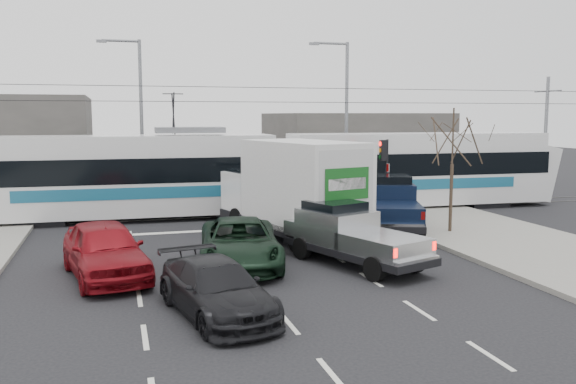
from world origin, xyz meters
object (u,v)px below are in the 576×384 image
object	(u,v)px
traffic_signal	(384,161)
street_lamp_far	(138,111)
navy_pickup	(391,204)
dark_car	(216,289)
tram	(280,172)
green_car	(240,243)
street_lamp_near	(344,111)
bare_tree	(453,142)
box_truck	(295,191)
red_car	(105,250)
silver_pickup	(349,234)

from	to	relation	value
traffic_signal	street_lamp_far	distance (m)	14.47
traffic_signal	navy_pickup	size ratio (longest dim) A/B	0.62
dark_car	tram	bearing A→B (deg)	57.07
navy_pickup	green_car	distance (m)	8.45
traffic_signal	dark_car	bearing A→B (deg)	-130.25
tram	navy_pickup	size ratio (longest dim) A/B	4.97
navy_pickup	green_car	xyz separation A→B (m)	(-7.32, -4.20, -0.37)
tram	green_car	size ratio (longest dim) A/B	5.28
street_lamp_near	green_car	size ratio (longest dim) A/B	1.66
bare_tree	street_lamp_far	xyz separation A→B (m)	(-11.79, 13.50, 1.32)
navy_pickup	street_lamp_far	bearing A→B (deg)	148.33
navy_pickup	dark_car	distance (m)	12.53
box_truck	green_car	size ratio (longest dim) A/B	1.51
red_car	green_car	bearing A→B (deg)	-7.19
red_car	dark_car	distance (m)	5.10
silver_pickup	red_car	size ratio (longest dim) A/B	1.15
bare_tree	red_car	xyz separation A→B (m)	(-13.49, -3.12, -2.94)
bare_tree	navy_pickup	distance (m)	3.60
red_car	dark_car	world-z (taller)	red_car
street_lamp_far	navy_pickup	bearing A→B (deg)	-51.00
street_lamp_near	tram	distance (m)	7.22
silver_pickup	dark_car	bearing A→B (deg)	-161.82
dark_car	silver_pickup	bearing A→B (deg)	26.58
green_car	dark_car	size ratio (longest dim) A/B	1.18
traffic_signal	street_lamp_near	world-z (taller)	street_lamp_near
tram	red_car	xyz separation A→B (m)	(-8.23, -10.34, -1.22)
tram	silver_pickup	world-z (taller)	tram
street_lamp_near	dark_car	xyz separation A→B (m)	(-10.55, -18.97, -4.44)
bare_tree	green_car	bearing A→B (deg)	-163.25
street_lamp_far	tram	bearing A→B (deg)	-43.85
traffic_signal	street_lamp_near	distance (m)	7.91
tram	box_truck	bearing A→B (deg)	-98.89
bare_tree	traffic_signal	xyz separation A→B (m)	(-1.13, 4.00, -1.05)
traffic_signal	green_car	xyz separation A→B (m)	(-8.18, -6.80, -1.98)
street_lamp_near	street_lamp_far	size ratio (longest dim) A/B	1.00
street_lamp_far	green_car	distance (m)	17.05
green_car	red_car	bearing A→B (deg)	-166.85
tram	navy_pickup	distance (m)	6.75
traffic_signal	street_lamp_far	world-z (taller)	street_lamp_far
bare_tree	navy_pickup	world-z (taller)	bare_tree
street_lamp_far	silver_pickup	xyz separation A→B (m)	(5.98, -16.93, -4.12)
green_car	red_car	world-z (taller)	red_car
street_lamp_near	silver_pickup	world-z (taller)	street_lamp_near
red_car	box_truck	bearing A→B (deg)	17.69
street_lamp_far	dark_car	world-z (taller)	street_lamp_far
street_lamp_far	box_truck	bearing A→B (deg)	-66.82
navy_pickup	red_car	xyz separation A→B (m)	(-11.50, -4.51, -0.27)
box_truck	navy_pickup	bearing A→B (deg)	-9.22
red_car	street_lamp_far	bearing A→B (deg)	72.64
street_lamp_far	dark_car	bearing A→B (deg)	-87.40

